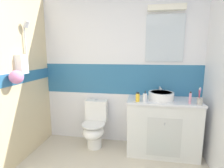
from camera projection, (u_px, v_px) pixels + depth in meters
wall_back_tiled at (121, 70)px, 2.86m from camera, size 3.20×0.20×2.50m
vanity_cabinet at (162, 126)px, 2.61m from camera, size 1.05×0.52×0.85m
sink_basin at (161, 95)px, 2.54m from camera, size 0.37×0.41×0.16m
toilet at (95, 126)px, 2.80m from camera, size 0.37×0.50×0.77m
toothbrush_cup at (200, 100)px, 2.29m from camera, size 0.07×0.07×0.23m
soap_dispenser at (145, 98)px, 2.41m from camera, size 0.06×0.06×0.16m
lotion_bottle_short at (138, 97)px, 2.44m from camera, size 0.06×0.06×0.13m
toothpaste_tube_upright at (190, 98)px, 2.32m from camera, size 0.03×0.03×0.17m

